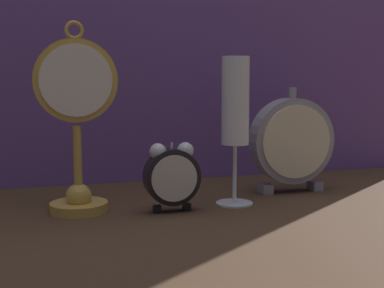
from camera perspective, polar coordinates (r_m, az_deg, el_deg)
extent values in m
plane|color=#422D1E|center=(0.85, 1.57, -7.86)|extent=(4.00, 4.00, 0.00)
cylinder|color=gold|center=(0.90, -11.97, -6.59)|extent=(0.09, 0.09, 0.02)
sphere|color=gold|center=(0.90, -12.00, -5.47)|extent=(0.04, 0.04, 0.04)
cylinder|color=gold|center=(0.89, -12.09, -2.10)|extent=(0.01, 0.01, 0.13)
cylinder|color=gold|center=(0.87, -12.32, 6.64)|extent=(0.13, 0.02, 0.13)
cylinder|color=silver|center=(0.86, -12.27, 6.64)|extent=(0.11, 0.00, 0.11)
torus|color=gold|center=(0.88, -12.46, 11.77)|extent=(0.03, 0.01, 0.03)
cube|color=black|center=(0.88, -3.76, -6.93)|extent=(0.01, 0.01, 0.01)
cube|color=black|center=(0.89, -0.56, -6.71)|extent=(0.01, 0.01, 0.01)
cylinder|color=black|center=(0.87, -2.16, -3.51)|extent=(0.09, 0.03, 0.09)
cylinder|color=beige|center=(0.86, -1.89, -3.71)|extent=(0.08, 0.00, 0.08)
sphere|color=silver|center=(0.86, -3.66, -0.82)|extent=(0.03, 0.03, 0.03)
sphere|color=silver|center=(0.87, -0.71, -0.70)|extent=(0.03, 0.03, 0.03)
cylinder|color=silver|center=(0.87, -2.18, -0.40)|extent=(0.00, 0.00, 0.02)
cube|color=gray|center=(1.03, 7.82, -4.74)|extent=(0.02, 0.03, 0.02)
cube|color=gray|center=(1.07, 12.97, -4.33)|extent=(0.02, 0.03, 0.02)
cylinder|color=gray|center=(1.03, 10.57, 0.36)|extent=(0.16, 0.04, 0.16)
cylinder|color=beige|center=(1.02, 11.11, 0.23)|extent=(0.14, 0.00, 0.14)
cylinder|color=gray|center=(1.03, 10.69, 5.42)|extent=(0.01, 0.01, 0.02)
cylinder|color=silver|center=(0.94, 4.54, -6.23)|extent=(0.06, 0.06, 0.01)
cylinder|color=silver|center=(0.93, 4.57, -3.07)|extent=(0.01, 0.01, 0.10)
cylinder|color=white|center=(0.91, 4.65, 4.63)|extent=(0.05, 0.05, 0.15)
cylinder|color=#E5D17F|center=(0.91, 4.63, 2.99)|extent=(0.04, 0.04, 0.10)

